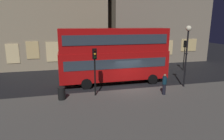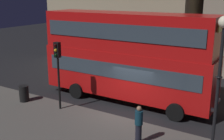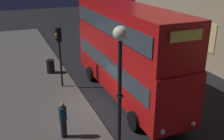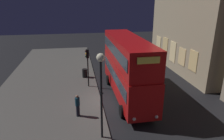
{
  "view_description": "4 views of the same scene",
  "coord_description": "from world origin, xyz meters",
  "px_view_note": "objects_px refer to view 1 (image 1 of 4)",
  "views": [
    {
      "loc": [
        -5.87,
        -16.64,
        5.88
      ],
      "look_at": [
        -1.51,
        1.15,
        1.57
      ],
      "focal_mm": 31.43,
      "sensor_mm": 36.0,
      "label": 1
    },
    {
      "loc": [
        6.96,
        -12.9,
        6.58
      ],
      "look_at": [
        -1.75,
        1.34,
        2.05
      ],
      "focal_mm": 45.47,
      "sensor_mm": 36.0,
      "label": 2
    },
    {
      "loc": [
        12.51,
        -4.54,
        7.49
      ],
      "look_at": [
        -1.51,
        1.24,
        1.6
      ],
      "focal_mm": 42.9,
      "sensor_mm": 36.0,
      "label": 3
    },
    {
      "loc": [
        15.98,
        -2.39,
        8.59
      ],
      "look_at": [
        -1.7,
        0.69,
        2.4
      ],
      "focal_mm": 32.69,
      "sensor_mm": 36.0,
      "label": 4
    }
  ],
  "objects_px": {
    "pedestrian": "(164,84)",
    "double_decker_bus": "(114,53)",
    "litter_bin": "(62,93)",
    "traffic_light_near_kerb": "(95,62)",
    "traffic_light_far_side": "(185,49)",
    "street_lamp": "(187,43)"
  },
  "relations": [
    {
      "from": "street_lamp",
      "to": "litter_bin",
      "type": "bearing_deg",
      "value": -177.01
    },
    {
      "from": "traffic_light_near_kerb",
      "to": "litter_bin",
      "type": "relative_size",
      "value": 3.93
    },
    {
      "from": "pedestrian",
      "to": "double_decker_bus",
      "type": "bearing_deg",
      "value": 35.35
    },
    {
      "from": "double_decker_bus",
      "to": "traffic_light_far_side",
      "type": "relative_size",
      "value": 2.84
    },
    {
      "from": "pedestrian",
      "to": "traffic_light_far_side",
      "type": "bearing_deg",
      "value": -40.53
    },
    {
      "from": "traffic_light_far_side",
      "to": "pedestrian",
      "type": "relative_size",
      "value": 2.17
    },
    {
      "from": "traffic_light_far_side",
      "to": "pedestrian",
      "type": "height_order",
      "value": "traffic_light_far_side"
    },
    {
      "from": "traffic_light_far_side",
      "to": "litter_bin",
      "type": "relative_size",
      "value": 3.88
    },
    {
      "from": "traffic_light_far_side",
      "to": "street_lamp",
      "type": "xyz_separation_m",
      "value": [
        -4.12,
        -6.4,
        1.43
      ]
    },
    {
      "from": "double_decker_bus",
      "to": "traffic_light_far_side",
      "type": "bearing_deg",
      "value": 17.76
    },
    {
      "from": "street_lamp",
      "to": "pedestrian",
      "type": "relative_size",
      "value": 3.19
    },
    {
      "from": "double_decker_bus",
      "to": "street_lamp",
      "type": "xyz_separation_m",
      "value": [
        5.99,
        -3.09,
        1.15
      ]
    },
    {
      "from": "traffic_light_near_kerb",
      "to": "litter_bin",
      "type": "distance_m",
      "value": 3.55
    },
    {
      "from": "double_decker_bus",
      "to": "street_lamp",
      "type": "bearing_deg",
      "value": -27.62
    },
    {
      "from": "double_decker_bus",
      "to": "litter_bin",
      "type": "relative_size",
      "value": 11.01
    },
    {
      "from": "traffic_light_far_side",
      "to": "pedestrian",
      "type": "distance_m",
      "value": 10.68
    },
    {
      "from": "street_lamp",
      "to": "litter_bin",
      "type": "xyz_separation_m",
      "value": [
        -11.15,
        -0.58,
        -3.58
      ]
    },
    {
      "from": "traffic_light_far_side",
      "to": "traffic_light_near_kerb",
      "type": "bearing_deg",
      "value": 13.09
    },
    {
      "from": "traffic_light_near_kerb",
      "to": "pedestrian",
      "type": "relative_size",
      "value": 2.2
    },
    {
      "from": "street_lamp",
      "to": "litter_bin",
      "type": "distance_m",
      "value": 11.73
    },
    {
      "from": "traffic_light_far_side",
      "to": "double_decker_bus",
      "type": "bearing_deg",
      "value": 3.04
    },
    {
      "from": "traffic_light_near_kerb",
      "to": "traffic_light_far_side",
      "type": "xyz_separation_m",
      "value": [
        12.59,
        6.74,
        -0.15
      ]
    }
  ]
}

